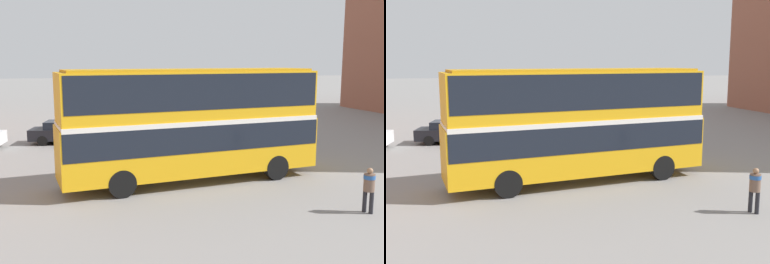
{
  "view_description": "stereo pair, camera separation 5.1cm",
  "coord_description": "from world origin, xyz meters",
  "views": [
    {
      "loc": [
        -6.64,
        -19.02,
        5.21
      ],
      "look_at": [
        -1.65,
        -0.79,
        2.18
      ],
      "focal_mm": 42.0,
      "sensor_mm": 36.0,
      "label": 1
    },
    {
      "loc": [
        -6.59,
        -19.04,
        5.21
      ],
      "look_at": [
        -1.65,
        -0.79,
        2.18
      ],
      "focal_mm": 42.0,
      "sensor_mm": 36.0,
      "label": 2
    }
  ],
  "objects": [
    {
      "name": "parked_car_kerb_far",
      "position": [
        -6.81,
        10.12,
        0.73
      ],
      "size": [
        4.96,
        2.68,
        1.42
      ],
      "rotation": [
        0.0,
        0.0,
        -0.2
      ],
      "color": "black",
      "rests_on": "ground_plane"
    },
    {
      "name": "ground_plane",
      "position": [
        0.0,
        0.0,
        0.0
      ],
      "size": [
        240.0,
        240.0,
        0.0
      ],
      "primitive_type": "plane",
      "color": "gray"
    },
    {
      "name": "double_decker_bus",
      "position": [
        -1.65,
        -0.79,
        2.79
      ],
      "size": [
        11.37,
        3.84,
        4.85
      ],
      "rotation": [
        0.0,
        0.0,
        0.12
      ],
      "color": "gold",
      "rests_on": "ground_plane"
    },
    {
      "name": "pedestrian_foreground",
      "position": [
        3.14,
        -6.28,
        0.98
      ],
      "size": [
        0.53,
        0.53,
        1.6
      ],
      "rotation": [
        0.0,
        0.0,
        3.61
      ],
      "color": "#232328",
      "rests_on": "ground_plane"
    }
  ]
}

